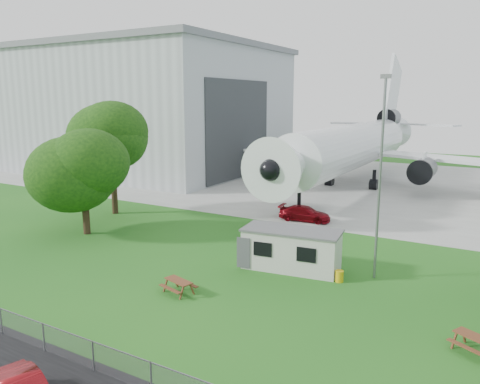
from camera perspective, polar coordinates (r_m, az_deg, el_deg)
The scene contains 12 objects.
ground at distance 27.98m, azimuth -4.15°, elevation -11.33°, with size 160.00×160.00×0.00m, color #317B22.
concrete_apron at distance 62.03m, azimuth 15.94°, elevation 0.85°, with size 120.00×46.00×0.03m, color #B7B7B2.
hangar at distance 77.80m, azimuth -12.70°, elevation 9.99°, with size 43.00×31.00×18.55m.
airliner at distance 59.79m, azimuth 13.83°, elevation 5.67°, with size 46.36×47.73×17.69m.
site_cabin at distance 30.29m, azimuth 6.31°, elevation -6.94°, with size 6.90×3.47×2.62m.
picnic_west at distance 27.20m, azimuth -7.47°, elevation -12.09°, with size 1.80×1.50×0.76m, color brown, non-canonical shape.
picnic_east at distance 23.57m, azimuth 26.67°, elevation -17.12°, with size 1.80×1.50×0.76m, color brown, non-canonical shape.
fence at distance 21.64m, azimuth -19.24°, elevation -19.16°, with size 58.00×0.04×1.30m, color gray.
lamp_mast at distance 28.65m, azimuth 16.67°, elevation 1.26°, with size 0.16×0.16×12.00m, color slate.
tree_west_big at distance 45.28m, azimuth -15.41°, elevation 6.50°, with size 7.86×7.86×11.25m.
tree_west_small at distance 39.07m, azimuth -18.59°, elevation 2.53°, with size 7.40×7.40×8.92m.
car_apron_van at distance 42.29m, azimuth 7.89°, elevation -2.63°, with size 1.88×4.62×1.34m, color maroon.
Camera 1 is at (14.61, -21.32, 10.72)m, focal length 35.00 mm.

